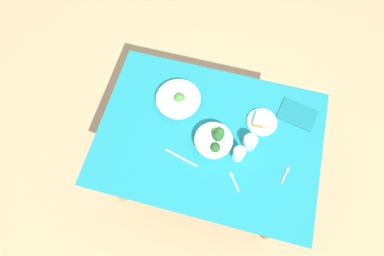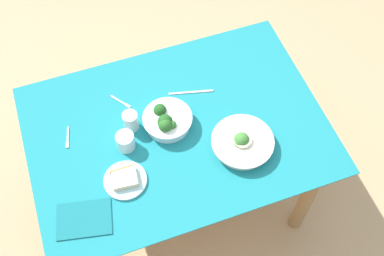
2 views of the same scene
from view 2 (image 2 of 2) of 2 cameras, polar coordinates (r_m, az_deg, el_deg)
ground_plane at (r=2.74m, az=-1.41°, el=-8.20°), size 6.00×6.00×0.00m
dining_table at (r=2.19m, az=-1.74°, el=-1.71°), size 1.29×0.92×0.73m
broccoli_bowl_far at (r=2.03m, az=5.99°, el=-1.76°), size 0.27×0.27×0.08m
broccoli_bowl_near at (r=2.06m, az=-3.02°, el=0.86°), size 0.22×0.22×0.10m
bread_side_plate at (r=1.97m, az=-8.00°, el=-6.08°), size 0.18×0.18×0.04m
water_glass_center at (r=2.07m, az=-7.32°, el=0.83°), size 0.07×0.07×0.09m
water_glass_side at (r=2.02m, az=-7.94°, el=-1.58°), size 0.08×0.08×0.08m
fork_by_far_bowl at (r=2.18m, az=-8.43°, el=3.08°), size 0.07×0.10×0.00m
fork_by_near_bowl at (r=2.13m, az=-14.60°, el=-1.20°), size 0.04×0.10×0.00m
table_knife_left at (r=2.19m, az=-0.12°, el=4.29°), size 0.20×0.06×0.00m
napkin_folded_upper at (r=1.94m, az=-12.74°, el=-10.54°), size 0.24×0.19×0.01m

